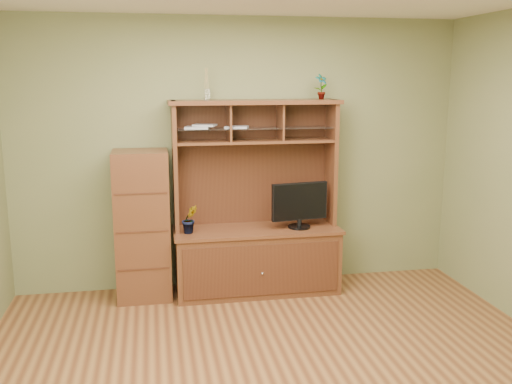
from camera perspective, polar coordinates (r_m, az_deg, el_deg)
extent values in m
cube|color=#562F18|center=(4.31, 2.74, -18.15)|extent=(4.50, 4.00, 0.02)
cube|color=#656D40|center=(5.77, -1.67, 3.81)|extent=(4.50, 0.02, 2.70)
cube|color=#656D40|center=(2.01, 16.54, -11.62)|extent=(4.50, 0.02, 2.70)
cube|color=#4D2C16|center=(5.74, 0.07, -6.92)|extent=(1.60, 0.55, 0.62)
cube|color=#381A0F|center=(5.47, 0.61, -7.83)|extent=(1.50, 0.01, 0.50)
sphere|color=silver|center=(5.47, 0.64, -8.19)|extent=(0.02, 0.02, 0.02)
cube|color=#4D2C16|center=(5.64, 0.07, -3.79)|extent=(1.64, 0.59, 0.03)
cube|color=#4D2C16|center=(5.52, -8.11, 2.55)|extent=(0.04, 0.35, 1.25)
cube|color=#4D2C16|center=(5.79, 7.51, 2.99)|extent=(0.04, 0.35, 1.25)
cube|color=#381A0F|center=(5.76, -0.41, 3.05)|extent=(1.52, 0.02, 1.25)
cube|color=#4D2C16|center=(5.55, -0.12, 8.99)|extent=(1.66, 0.40, 0.04)
cube|color=#4D2C16|center=(5.58, -0.11, 5.09)|extent=(1.52, 0.32, 0.02)
cube|color=#4D2C16|center=(5.52, -2.72, 6.95)|extent=(0.02, 0.31, 0.35)
cube|color=#4D2C16|center=(5.61, 2.45, 7.03)|extent=(0.02, 0.31, 0.35)
cube|color=silver|center=(5.55, -0.10, 6.41)|extent=(1.50, 0.27, 0.01)
cylinder|color=black|center=(5.67, 4.35, -3.48)|extent=(0.22, 0.22, 0.02)
cylinder|color=black|center=(5.66, 4.36, -3.03)|extent=(0.04, 0.04, 0.07)
cube|color=black|center=(5.61, 4.39, -0.95)|extent=(0.57, 0.13, 0.37)
imported|color=#2B5E20|center=(5.47, -6.64, -2.71)|extent=(0.18, 0.15, 0.28)
imported|color=#336523|center=(5.70, 6.54, 10.43)|extent=(0.15, 0.13, 0.25)
cylinder|color=silver|center=(5.48, -4.96, 9.70)|extent=(0.06, 0.06, 0.11)
cylinder|color=#9E8A4F|center=(5.48, -4.99, 11.27)|extent=(0.04, 0.04, 0.19)
cube|color=#B7B6BC|center=(5.49, -5.88, 6.44)|extent=(0.26, 0.22, 0.02)
cube|color=#B7B6BC|center=(5.49, -5.15, 6.67)|extent=(0.25, 0.22, 0.02)
cube|color=#B7B6BC|center=(5.53, -1.94, 6.52)|extent=(0.26, 0.22, 0.02)
cube|color=#4D2C16|center=(5.57, -11.28, -3.30)|extent=(0.51, 0.46, 1.44)
cube|color=#381A0F|center=(5.45, -11.15, -7.58)|extent=(0.47, 0.01, 0.02)
cube|color=#381A0F|center=(5.35, -11.30, -3.93)|extent=(0.47, 0.01, 0.01)
cube|color=#381A0F|center=(5.27, -11.46, -0.15)|extent=(0.47, 0.01, 0.02)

